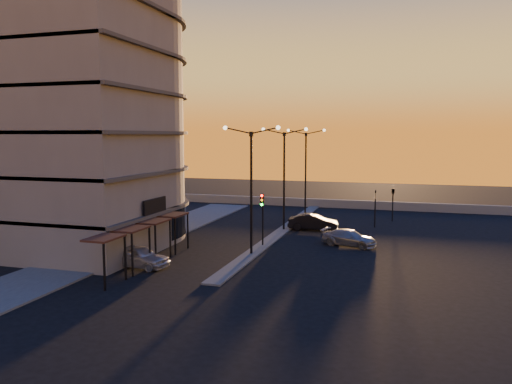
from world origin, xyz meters
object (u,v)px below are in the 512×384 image
object	(u,v)px
streetlamp_mid	(284,170)
traffic_light_main	(262,211)
car_wagon	(349,238)
car_hatchback	(138,256)
car_sedan	(313,222)

from	to	relation	value
streetlamp_mid	traffic_light_main	world-z (taller)	streetlamp_mid
traffic_light_main	car_wagon	size ratio (longest dim) A/B	0.96
traffic_light_main	car_hatchback	distance (m)	10.67
traffic_light_main	car_sedan	world-z (taller)	traffic_light_main
streetlamp_mid	car_hatchback	bearing A→B (deg)	-111.87
traffic_light_main	car_wagon	bearing A→B (deg)	19.73
streetlamp_mid	car_hatchback	distance (m)	17.41
car_sedan	streetlamp_mid	bearing A→B (deg)	105.19
traffic_light_main	car_wagon	xyz separation A→B (m)	(6.57, 2.36, -2.25)
traffic_light_main	car_sedan	size ratio (longest dim) A/B	0.93
car_hatchback	traffic_light_main	bearing A→B (deg)	-30.00
car_sedan	car_wagon	bearing A→B (deg)	-147.76
car_sedan	car_wagon	xyz separation A→B (m)	(3.98, -5.63, -0.11)
traffic_light_main	car_sedan	distance (m)	8.66
streetlamp_mid	traffic_light_main	distance (m)	7.62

